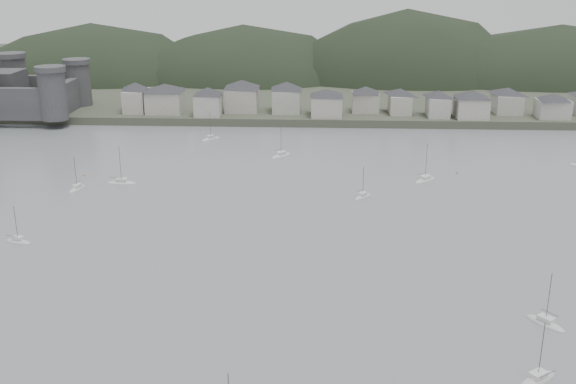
{
  "coord_description": "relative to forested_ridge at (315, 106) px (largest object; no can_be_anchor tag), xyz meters",
  "views": [
    {
      "loc": [
        7.45,
        -81.45,
        58.22
      ],
      "look_at": [
        0.0,
        75.0,
        6.0
      ],
      "focal_mm": 42.56,
      "sensor_mm": 36.0,
      "label": 1
    }
  ],
  "objects": [
    {
      "name": "far_shore_land",
      "position": [
        -4.83,
        25.6,
        12.78
      ],
      "size": [
        900.0,
        250.0,
        3.0
      ],
      "primitive_type": "cube",
      "color": "#383D2D",
      "rests_on": "ground"
    },
    {
      "name": "forested_ridge",
      "position": [
        0.0,
        0.0,
        0.0
      ],
      "size": [
        851.55,
        103.94,
        102.57
      ],
      "color": "black",
      "rests_on": "ground"
    },
    {
      "name": "waterfront_town",
      "position": [
        45.75,
        -86.06,
        19.95
      ],
      "size": [
        451.48,
        28.46,
        12.92
      ],
      "color": "#9D9A90",
      "rests_on": "far_shore_land"
    },
    {
      "name": "moored_fleet",
      "position": [
        -6.26,
        -204.45,
        11.46
      ],
      "size": [
        265.21,
        163.18,
        13.11
      ],
      "color": "beige",
      "rests_on": "ground"
    },
    {
      "name": "mooring_buoys",
      "position": [
        -0.59,
        -218.18,
        11.43
      ],
      "size": [
        169.03,
        120.88,
        0.7
      ],
      "color": "#C78342",
      "rests_on": "ground"
    }
  ]
}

